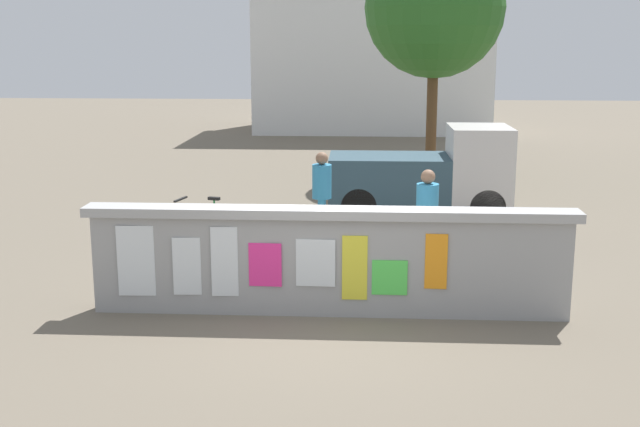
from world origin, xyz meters
name	(u,v)px	position (x,y,z in m)	size (l,w,h in m)	color
ground	(346,197)	(0.00, 8.00, 0.00)	(60.00, 60.00, 0.00)	#6B6051
poster_wall	(329,260)	(-0.01, 0.00, 0.73)	(6.40, 0.42, 1.42)	#9A9A9A
auto_rickshaw_truck	(429,173)	(1.73, 5.98, 0.90)	(3.61, 1.53, 1.85)	black
motorcycle	(291,246)	(-0.66, 1.72, 0.46)	(1.90, 0.56, 0.87)	black
bicycle_near	(207,231)	(-2.23, 3.03, 0.36)	(1.67, 0.56, 0.95)	black
person_walking	(427,211)	(1.40, 1.97, 0.99)	(0.44, 0.44, 1.62)	purple
person_bystander	(322,188)	(-0.31, 3.77, 0.99)	(0.37, 0.37, 1.62)	#338CBF
tree_roadside	(435,8)	(2.14, 10.83, 4.31)	(3.54, 3.54, 6.09)	brown
building_background	(372,43)	(0.64, 21.98, 3.39)	(9.22, 5.12, 6.73)	silver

